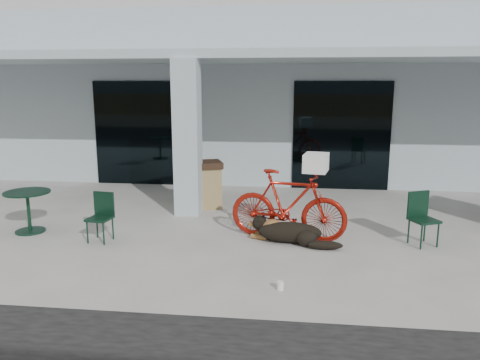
# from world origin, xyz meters

# --- Properties ---
(ground) EXTENTS (80.00, 80.00, 0.00)m
(ground) POSITION_xyz_m (0.00, 0.00, 0.00)
(ground) COLOR #AEAAA4
(ground) RESTS_ON ground
(building) EXTENTS (22.00, 7.00, 4.50)m
(building) POSITION_xyz_m (0.00, 8.50, 2.25)
(building) COLOR #A3AFB8
(building) RESTS_ON ground
(storefront_glass_left) EXTENTS (2.80, 0.06, 2.70)m
(storefront_glass_left) POSITION_xyz_m (-3.20, 4.98, 1.35)
(storefront_glass_left) COLOR black
(storefront_glass_left) RESTS_ON ground
(storefront_glass_right) EXTENTS (2.40, 0.06, 2.70)m
(storefront_glass_right) POSITION_xyz_m (1.80, 4.98, 1.35)
(storefront_glass_right) COLOR black
(storefront_glass_right) RESTS_ON ground
(column) EXTENTS (0.50, 0.50, 3.12)m
(column) POSITION_xyz_m (-1.50, 2.30, 1.56)
(column) COLOR #A3AFB8
(column) RESTS_ON ground
(overhang) EXTENTS (22.00, 2.80, 0.18)m
(overhang) POSITION_xyz_m (0.00, 3.60, 3.21)
(overhang) COLOR #A3AFB8
(overhang) RESTS_ON column
(bicycle) EXTENTS (2.09, 0.93, 1.21)m
(bicycle) POSITION_xyz_m (0.56, 0.91, 0.61)
(bicycle) COLOR maroon
(bicycle) RESTS_ON ground
(laundry_basket) EXTENTS (0.46, 0.57, 0.30)m
(laundry_basket) POSITION_xyz_m (1.00, 0.82, 1.36)
(laundry_basket) COLOR white
(laundry_basket) RESTS_ON bicycle
(dog) EXTENTS (1.30, 0.80, 0.41)m
(dog) POSITION_xyz_m (0.60, 0.70, 0.21)
(dog) COLOR black
(dog) RESTS_ON ground
(cup_near_dog) EXTENTS (0.10, 0.10, 0.11)m
(cup_near_dog) POSITION_xyz_m (0.50, -1.16, 0.06)
(cup_near_dog) COLOR white
(cup_near_dog) RESTS_ON ground
(cafe_table_near) EXTENTS (0.92, 0.92, 0.75)m
(cafe_table_near) POSITION_xyz_m (-4.09, 0.74, 0.38)
(cafe_table_near) COLOR #113322
(cafe_table_near) RESTS_ON ground
(cafe_chair_near) EXTENTS (0.43, 0.46, 0.83)m
(cafe_chair_near) POSITION_xyz_m (-2.61, 0.40, 0.42)
(cafe_chair_near) COLOR #113322
(cafe_chair_near) RESTS_ON ground
(cafe_chair_far_a) EXTENTS (0.54, 0.56, 0.89)m
(cafe_chair_far_a) POSITION_xyz_m (2.80, 0.84, 0.44)
(cafe_chair_far_a) COLOR #113322
(cafe_chair_far_a) RESTS_ON ground
(trash_receptacle) EXTENTS (0.76, 0.76, 1.01)m
(trash_receptacle) POSITION_xyz_m (-1.20, 2.80, 0.51)
(trash_receptacle) COLOR olive
(trash_receptacle) RESTS_ON ground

